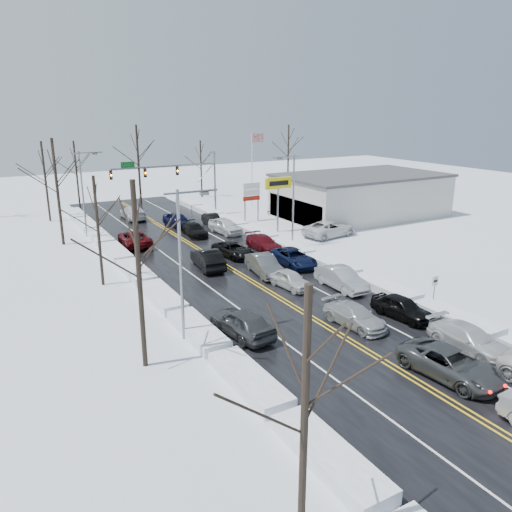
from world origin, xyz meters
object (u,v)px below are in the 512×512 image
oncoming_car_0 (208,268)px  dealership_building (360,195)px  tires_plus_sign (278,187)px  flagpole (253,163)px  traffic_signal_mast (177,174)px

oncoming_car_0 → dealership_building: bearing=-150.8°
dealership_building → oncoming_car_0: (-25.62, -10.19, -2.66)m
tires_plus_sign → flagpole: (4.67, 14.01, 0.93)m
traffic_signal_mast → oncoming_car_0: (-5.09, -20.18, -5.48)m
tires_plus_sign → oncoming_car_0: size_ratio=1.16×
flagpole → dealership_building: flagpole is taller
tires_plus_sign → oncoming_car_0: 15.47m
tires_plus_sign → traffic_signal_mast: bearing=120.5°
flagpole → oncoming_car_0: 28.47m
traffic_signal_mast → tires_plus_sign: (7.05, -12.00, -0.49)m
traffic_signal_mast → dealership_building: bearing=-25.9°
tires_plus_sign → flagpole: size_ratio=0.60×
tires_plus_sign → oncoming_car_0: (-12.15, -8.19, -4.99)m
flagpole → oncoming_car_0: (-16.82, -22.19, -5.93)m
traffic_signal_mast → dealership_building: (20.53, -9.99, -2.82)m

